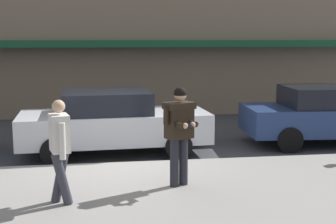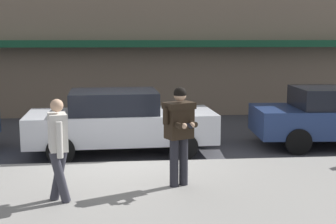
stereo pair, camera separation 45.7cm
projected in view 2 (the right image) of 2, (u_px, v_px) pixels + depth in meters
ground_plane at (124, 165)px, 10.39m from camera, size 80.00×80.00×0.00m
sidewalk at (185, 206)px, 7.66m from camera, size 32.00×5.30×0.14m
curb_paint_line at (169, 163)px, 10.53m from camera, size 28.00×0.12×0.01m
parked_sedan_mid at (120, 121)px, 11.37m from camera, size 4.58×2.10×1.54m
man_texting_on_phone at (179, 126)px, 8.33m from camera, size 0.62×0.65×1.81m
pedestrian_in_light_coat at (58, 144)px, 7.56m from camera, size 0.39×0.59×1.70m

